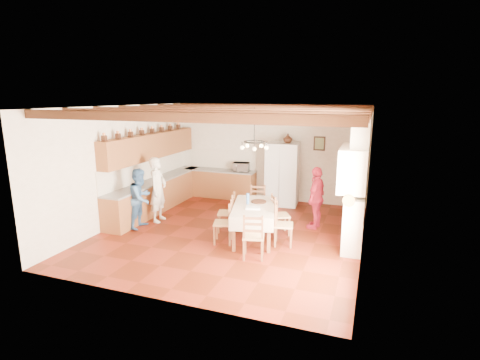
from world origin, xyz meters
The scene contains 31 objects.
floor centered at (0.00, 0.00, -0.01)m, with size 6.00×6.50×0.02m, color #531A0A.
ceiling centered at (0.00, 0.00, 3.01)m, with size 6.00×6.50×0.02m, color white.
wall_back centered at (0.00, 3.26, 1.50)m, with size 6.00×0.02×3.00m, color beige.
wall_front centered at (0.00, -3.26, 1.50)m, with size 6.00×0.02×3.00m, color beige.
wall_left centered at (-3.01, 0.00, 1.50)m, with size 0.02×6.50×3.00m, color beige.
wall_right centered at (3.01, 0.00, 1.50)m, with size 0.02×6.50×3.00m, color beige.
ceiling_beams centered at (0.00, 0.00, 2.91)m, with size 6.00×6.30×0.16m, color #371C13, non-canonical shape.
lower_cabinets_left centered at (-2.70, 1.05, 0.43)m, with size 0.60×4.30×0.86m, color brown.
lower_cabinets_back centered at (-1.55, 2.95, 0.43)m, with size 2.30×0.60×0.86m, color brown.
countertop_left centered at (-2.70, 1.05, 0.88)m, with size 0.62×4.30×0.04m, color slate.
countertop_back centered at (-1.55, 2.95, 0.88)m, with size 2.34×0.62×0.04m, color slate.
backsplash_left centered at (-2.98, 1.05, 1.20)m, with size 0.03×4.30×0.60m, color white.
backsplash_back centered at (-1.55, 3.23, 1.20)m, with size 2.30×0.03×0.60m, color white.
upper_cabinets centered at (-2.83, 1.05, 1.85)m, with size 0.35×4.20×0.70m, color brown.
fireplace centered at (2.72, 0.20, 1.40)m, with size 0.56×1.60×2.80m, color beige, non-canonical shape.
wall_picture centered at (1.55, 3.23, 1.85)m, with size 0.34×0.03×0.42m, color #332117.
refrigerator centered at (0.55, 2.80, 0.94)m, with size 0.94×0.77×1.88m, color white.
hutch centered at (2.75, 2.05, 1.05)m, with size 0.48×1.15×2.09m, color #331B0E, non-canonical shape.
dining_table centered at (0.60, -0.16, 0.70)m, with size 1.33×1.97×0.79m.
chandelier centered at (0.60, -0.16, 2.25)m, with size 0.47×0.47×0.03m, color black.
chair_left_near centered at (0.04, -0.65, 0.48)m, with size 0.42×0.40×0.96m, color brown, non-canonical shape.
chair_left_far centered at (-0.17, 0.06, 0.48)m, with size 0.42×0.40×0.96m, color brown, non-canonical shape.
chair_right_near centered at (1.35, -0.31, 0.48)m, with size 0.42×0.40×0.96m, color brown, non-canonical shape.
chair_right_far centered at (1.11, 0.33, 0.48)m, with size 0.42×0.40×0.96m, color brown, non-canonical shape.
chair_end_near centered at (0.93, -1.19, 0.48)m, with size 0.42×0.40×0.96m, color brown, non-canonical shape.
chair_end_far centered at (0.33, 0.97, 0.48)m, with size 0.42×0.40×0.96m, color brown, non-canonical shape.
person_man centered at (-2.13, 0.17, 0.85)m, with size 0.62×0.41×1.70m, color silver.
person_woman_blue centered at (-2.27, -0.41, 0.75)m, with size 0.73×0.57×1.50m, color #3D6AA0.
person_woman_red centered at (1.84, 1.04, 0.78)m, with size 0.91×0.38×1.56m, color #BD2138.
microwave centered at (-0.82, 2.95, 1.04)m, with size 0.50×0.34×0.28m, color silver.
fridge_vase centered at (0.69, 2.80, 2.02)m, with size 0.26×0.26×0.27m, color #331B0E.
Camera 1 is at (3.10, -7.98, 3.24)m, focal length 28.00 mm.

